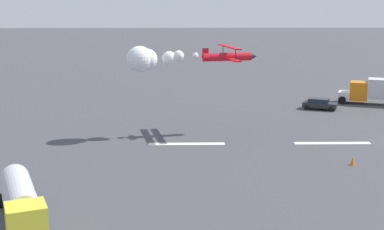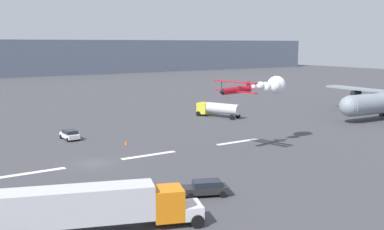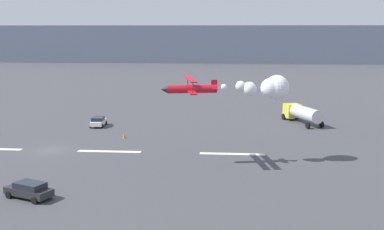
% 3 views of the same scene
% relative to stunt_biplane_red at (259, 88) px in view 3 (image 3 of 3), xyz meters
% --- Properties ---
extents(ground_plane, '(440.00, 440.00, 0.00)m').
position_rel_stunt_biplane_red_xyz_m(ground_plane, '(-25.91, 3.26, -8.59)').
color(ground_plane, '#424247').
rests_on(ground_plane, ground).
extents(runway_stripe_3, '(8.00, 0.90, 0.01)m').
position_rel_stunt_biplane_red_xyz_m(runway_stripe_3, '(-18.24, 3.26, -8.59)').
color(runway_stripe_3, white).
rests_on(runway_stripe_3, ground).
extents(runway_stripe_4, '(8.00, 0.90, 0.01)m').
position_rel_stunt_biplane_red_xyz_m(runway_stripe_4, '(-2.89, 3.26, -8.59)').
color(runway_stripe_4, white).
rests_on(runway_stripe_4, ground).
extents(mountain_ridge_distant, '(396.00, 16.00, 16.48)m').
position_rel_stunt_biplane_red_xyz_m(mountain_ridge_distant, '(-25.91, 166.95, -0.35)').
color(mountain_ridge_distant, slate).
rests_on(mountain_ridge_distant, ground).
extents(stunt_biplane_red, '(14.36, 7.22, 2.81)m').
position_rel_stunt_biplane_red_xyz_m(stunt_biplane_red, '(0.00, 0.00, 0.00)').
color(stunt_biplane_red, red).
extents(fuel_tanker_truck, '(5.80, 9.51, 2.90)m').
position_rel_stunt_biplane_red_xyz_m(fuel_tanker_truck, '(8.31, 23.76, -6.85)').
color(fuel_tanker_truck, yellow).
rests_on(fuel_tanker_truck, ground).
extents(followme_car_yellow, '(4.86, 3.41, 1.52)m').
position_rel_stunt_biplane_red_xyz_m(followme_car_yellow, '(-21.21, -14.23, -7.78)').
color(followme_car_yellow, '#262628').
rests_on(followme_car_yellow, ground).
extents(airport_staff_sedan, '(2.18, 4.21, 1.52)m').
position_rel_stunt_biplane_red_xyz_m(airport_staff_sedan, '(-23.87, 18.80, -7.78)').
color(airport_staff_sedan, white).
rests_on(airport_staff_sedan, ground).
extents(traffic_cone_far, '(0.44, 0.44, 0.75)m').
position_rel_stunt_biplane_red_xyz_m(traffic_cone_far, '(-18.01, 10.83, -8.22)').
color(traffic_cone_far, orange).
rests_on(traffic_cone_far, ground).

